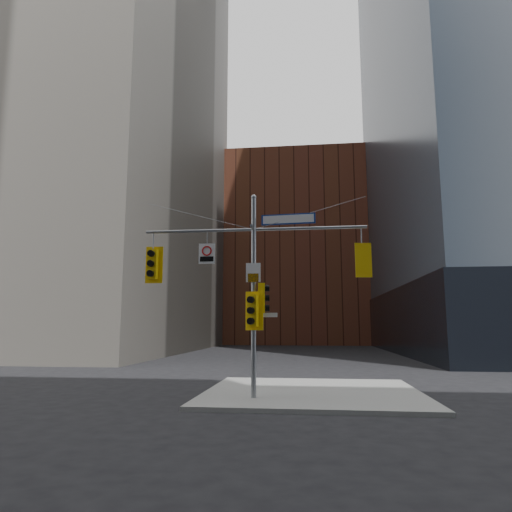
% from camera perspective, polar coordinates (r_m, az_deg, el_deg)
% --- Properties ---
extents(ground, '(160.00, 160.00, 0.00)m').
position_cam_1_polar(ground, '(14.32, -1.35, -19.06)').
color(ground, black).
rests_on(ground, ground).
extents(sidewalk_corner, '(8.00, 8.00, 0.15)m').
position_cam_1_polar(sidewalk_corner, '(18.12, 7.07, -16.57)').
color(sidewalk_corner, gray).
rests_on(sidewalk_corner, ground).
extents(tower_nw, '(36.00, 36.00, 80.00)m').
position_cam_1_polar(tower_nw, '(66.42, -24.15, 26.39)').
color(tower_nw, gray).
rests_on(tower_nw, ground).
extents(brick_midrise, '(26.00, 20.00, 28.00)m').
position_cam_1_polar(brick_midrise, '(72.88, 5.15, 0.32)').
color(brick_midrise, brown).
rests_on(brick_midrise, ground).
extents(signal_assembly, '(8.00, 0.80, 7.30)m').
position_cam_1_polar(signal_assembly, '(16.17, -0.30, -2.17)').
color(signal_assembly, gray).
rests_on(signal_assembly, ground).
extents(traffic_light_west_arm, '(0.65, 0.50, 1.36)m').
position_cam_1_polar(traffic_light_west_arm, '(17.09, -12.80, -1.01)').
color(traffic_light_west_arm, yellow).
rests_on(traffic_light_west_arm, ground).
extents(traffic_light_east_arm, '(0.57, 0.49, 1.19)m').
position_cam_1_polar(traffic_light_east_arm, '(16.20, 13.14, -0.58)').
color(traffic_light_east_arm, yellow).
rests_on(traffic_light_east_arm, ground).
extents(traffic_light_pole_side, '(0.42, 0.36, 1.05)m').
position_cam_1_polar(traffic_light_pole_side, '(16.07, 0.85, -5.29)').
color(traffic_light_pole_side, yellow).
rests_on(traffic_light_pole_side, ground).
extents(traffic_light_pole_front, '(0.64, 0.58, 1.34)m').
position_cam_1_polar(traffic_light_pole_front, '(15.81, -0.42, -6.84)').
color(traffic_light_pole_front, yellow).
rests_on(traffic_light_pole_front, ground).
extents(street_sign_blade, '(1.95, 0.20, 0.38)m').
position_cam_1_polar(street_sign_blade, '(16.41, 4.05, 4.62)').
color(street_sign_blade, navy).
rests_on(street_sign_blade, ground).
extents(regulatory_sign_arm, '(0.59, 0.07, 0.74)m').
position_cam_1_polar(regulatory_sign_arm, '(16.55, -6.17, 0.38)').
color(regulatory_sign_arm, silver).
rests_on(regulatory_sign_arm, ground).
extents(regulatory_sign_pole, '(0.52, 0.05, 0.68)m').
position_cam_1_polar(regulatory_sign_pole, '(16.06, -0.35, -2.15)').
color(regulatory_sign_pole, silver).
rests_on(regulatory_sign_pole, ground).
extents(street_blade_ew, '(0.77, 0.05, 0.15)m').
position_cam_1_polar(street_blade_ew, '(16.03, 1.31, -7.38)').
color(street_blade_ew, silver).
rests_on(street_blade_ew, ground).
extents(street_blade_ns, '(0.06, 0.73, 0.15)m').
position_cam_1_polar(street_blade_ns, '(16.52, -0.11, -7.47)').
color(street_blade_ns, '#145926').
rests_on(street_blade_ns, ground).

